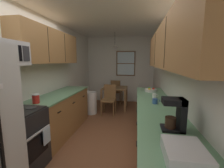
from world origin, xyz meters
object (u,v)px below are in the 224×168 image
mug_spare (154,96)px  microwave_over_range (2,53)px  dining_chair_far (116,91)px  fruit_bowl (151,90)px  dining_chair_near (109,98)px  coffee_maker (176,114)px  dining_table (115,91)px  dish_rack (184,153)px  trash_bin (91,103)px  stove_range (18,141)px  mug_by_coffeemaker (155,101)px  storage_canister (36,99)px

mug_spare → microwave_over_range: bearing=-151.6°
dining_chair_far → fruit_bowl: size_ratio=3.24×
dining_chair_near → coffee_maker: (1.22, -2.81, 0.57)m
mug_spare → dining_chair_far: bearing=112.6°
mug_spare → fruit_bowl: size_ratio=0.39×
microwave_over_range → dining_chair_near: microwave_over_range is taller
mug_spare → dining_table: bearing=117.6°
mug_spare → dish_rack: dish_rack is taller
trash_bin → dish_rack: bearing=-62.2°
stove_range → mug_by_coffeemaker: (1.97, 0.76, 0.47)m
storage_canister → dining_chair_far: bearing=75.0°
mug_by_coffeemaker → dining_chair_near: bearing=121.5°
storage_canister → mug_spare: 2.13m
dining_table → dining_chair_near: (-0.08, -0.61, -0.10)m
stove_range → dining_chair_far: 3.91m
microwave_over_range → mug_by_coffeemaker: 2.35m
trash_bin → fruit_bowl: bearing=-24.3°
fruit_bowl → microwave_over_range: bearing=-139.6°
dish_rack → storage_canister: bearing=150.2°
dining_chair_near → dish_rack: (1.16, -3.30, 0.45)m
microwave_over_range → dining_chair_near: 3.02m
stove_range → trash_bin: bearing=83.4°
storage_canister → dining_table: bearing=71.2°
dining_table → trash_bin: (-0.64, -0.65, -0.26)m
mug_by_coffeemaker → fruit_bowl: fruit_bowl is taller
microwave_over_range → fruit_bowl: 2.87m
storage_canister → coffee_maker: coffee_maker is taller
trash_bin → microwave_over_range: bearing=-99.1°
storage_canister → mug_spare: (2.01, 0.70, -0.03)m
trash_bin → storage_canister: storage_canister is taller
dining_table → storage_canister: storage_canister is taller
microwave_over_range → mug_spare: size_ratio=5.68×
microwave_over_range → trash_bin: microwave_over_range is taller
microwave_over_range → dining_chair_far: (1.01, 3.81, -1.21)m
trash_bin → mug_spare: (1.71, -1.41, 0.61)m
storage_canister → stove_range: bearing=-89.3°
dish_rack → dining_chair_near: bearing=109.4°
trash_bin → storage_canister: size_ratio=4.30×
microwave_over_range → dining_chair_near: (0.96, 2.59, -1.21)m
dining_table → storage_canister: (-0.94, -2.75, 0.38)m
trash_bin → mug_by_coffeemaker: 2.53m
trash_bin → mug_spare: mug_spare is taller
dining_chair_near → mug_by_coffeemaker: size_ratio=7.22×
coffee_maker → fruit_bowl: bearing=92.2°
storage_canister → mug_by_coffeemaker: bearing=8.9°
microwave_over_range → dining_chair_far: microwave_over_range is taller
stove_range → microwave_over_range: (-0.11, 0.00, 1.24)m
trash_bin → mug_spare: size_ratio=6.25×
dining_table → dish_rack: (1.08, -3.90, 0.35)m
dining_table → dish_rack: bearing=-74.6°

